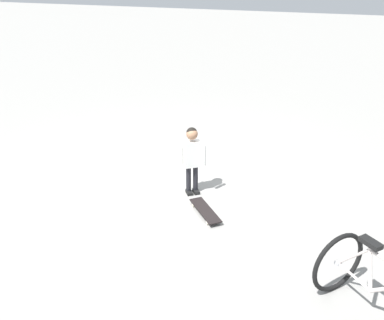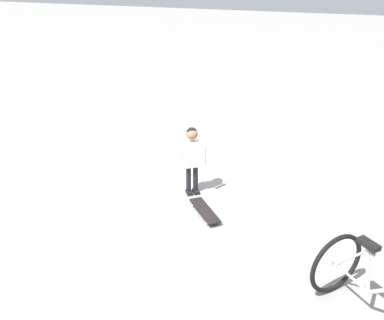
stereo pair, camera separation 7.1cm
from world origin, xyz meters
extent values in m
plane|color=gray|center=(0.00, 0.00, 0.00)|extent=(50.00, 50.00, 0.00)
cylinder|color=black|center=(0.17, 0.38, 0.24)|extent=(0.08, 0.08, 0.42)
cube|color=black|center=(0.19, 0.40, 0.03)|extent=(0.17, 0.15, 0.05)
cylinder|color=black|center=(0.23, 0.29, 0.24)|extent=(0.08, 0.08, 0.42)
cube|color=black|center=(0.26, 0.31, 0.03)|extent=(0.17, 0.15, 0.05)
cube|color=white|center=(0.20, 0.34, 0.65)|extent=(0.25, 0.28, 0.40)
cylinder|color=white|center=(0.20, 0.52, 0.65)|extent=(0.06, 0.06, 0.32)
cylinder|color=white|center=(0.24, 0.18, 0.65)|extent=(0.06, 0.06, 0.32)
sphere|color=#9E7051|center=(0.20, 0.34, 0.96)|extent=(0.17, 0.17, 0.17)
sphere|color=black|center=(0.19, 0.33, 0.98)|extent=(0.16, 0.16, 0.16)
cube|color=black|center=(0.74, 0.72, 0.07)|extent=(0.67, 0.61, 0.02)
cube|color=#B7B7BC|center=(0.94, 0.88, 0.05)|extent=(0.09, 0.10, 0.02)
cube|color=#B7B7BC|center=(0.55, 0.55, 0.05)|extent=(0.09, 0.10, 0.02)
cylinder|color=beige|center=(0.89, 0.94, 0.03)|extent=(0.06, 0.06, 0.06)
cylinder|color=beige|center=(0.99, 0.82, 0.03)|extent=(0.06, 0.06, 0.06)
cylinder|color=beige|center=(0.50, 0.61, 0.03)|extent=(0.06, 0.06, 0.06)
cylinder|color=beige|center=(0.60, 0.49, 0.03)|extent=(0.06, 0.06, 0.06)
torus|color=black|center=(1.77, 2.50, 0.36)|extent=(0.56, 0.51, 0.71)
cylinder|color=#B7B7BC|center=(1.77, 2.50, 0.36)|extent=(0.08, 0.08, 0.06)
cylinder|color=silver|center=(2.03, 2.78, 0.54)|extent=(0.12, 0.13, 0.48)
cylinder|color=silver|center=(1.92, 2.66, 0.33)|extent=(0.31, 0.34, 0.08)
cylinder|color=silver|center=(1.88, 2.62, 0.55)|extent=(0.26, 0.28, 0.40)
cube|color=black|center=(2.00, 2.74, 0.82)|extent=(0.22, 0.23, 0.05)
camera|label=1|loc=(5.85, 2.23, 3.30)|focal=41.24mm
camera|label=2|loc=(5.82, 2.29, 3.30)|focal=41.24mm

